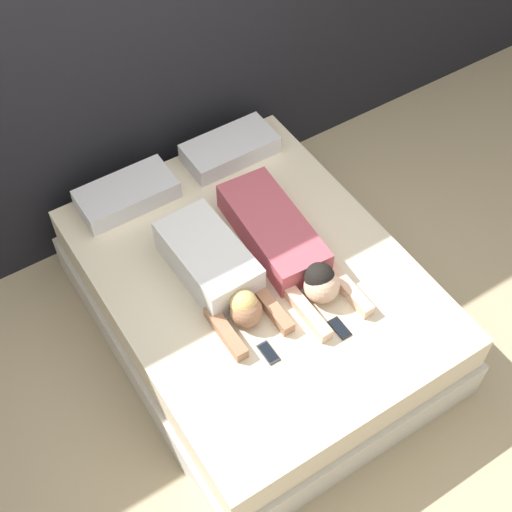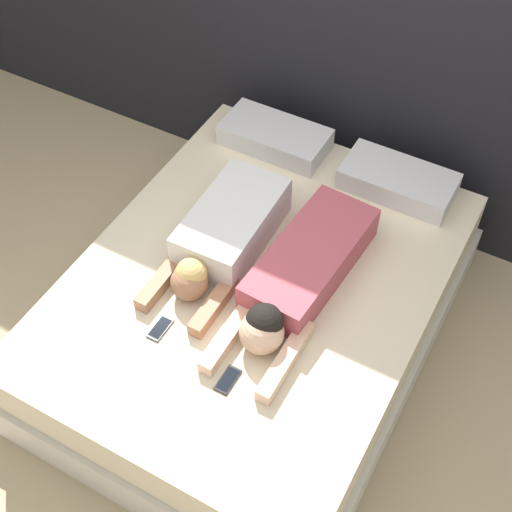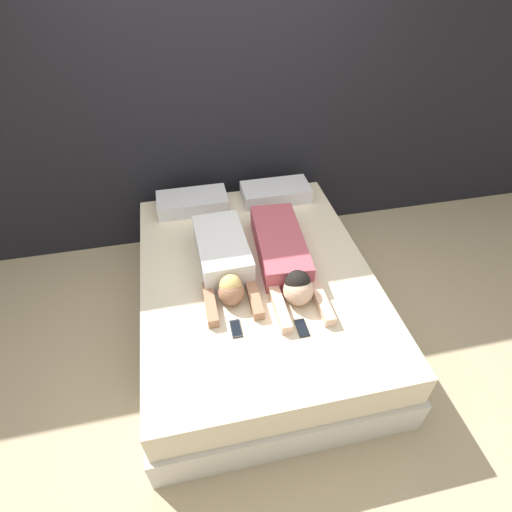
{
  "view_description": "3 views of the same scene",
  "coord_description": "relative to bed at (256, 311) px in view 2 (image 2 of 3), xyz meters",
  "views": [
    {
      "loc": [
        -1.3,
        -2.02,
        3.82
      ],
      "look_at": [
        0.0,
        0.0,
        0.71
      ],
      "focal_mm": 50.0,
      "sensor_mm": 36.0,
      "label": 1
    },
    {
      "loc": [
        1.04,
        -1.87,
        3.24
      ],
      "look_at": [
        0.0,
        0.0,
        0.71
      ],
      "focal_mm": 50.0,
      "sensor_mm": 36.0,
      "label": 2
    },
    {
      "loc": [
        -0.43,
        -2.01,
        2.57
      ],
      "look_at": [
        0.0,
        0.0,
        0.71
      ],
      "focal_mm": 28.0,
      "sensor_mm": 36.0,
      "label": 3
    }
  ],
  "objects": [
    {
      "name": "ground_plane",
      "position": [
        0.0,
        0.0,
        -0.28
      ],
      "size": [
        12.0,
        12.0,
        0.0
      ],
      "primitive_type": "plane",
      "color": "tan"
    },
    {
      "name": "wall_back",
      "position": [
        0.0,
        1.24,
        1.02
      ],
      "size": [
        12.0,
        0.06,
        2.6
      ],
      "color": "black",
      "rests_on": "ground_plane"
    },
    {
      "name": "bed",
      "position": [
        0.0,
        0.0,
        0.0
      ],
      "size": [
        1.7,
        2.19,
        0.56
      ],
      "color": "beige",
      "rests_on": "ground_plane"
    },
    {
      "name": "pillow_head_left",
      "position": [
        -0.37,
        0.88,
        0.35
      ],
      "size": [
        0.59,
        0.3,
        0.12
      ],
      "color": "silver",
      "rests_on": "bed"
    },
    {
      "name": "pillow_head_right",
      "position": [
        0.37,
        0.88,
        0.35
      ],
      "size": [
        0.59,
        0.3,
        0.12
      ],
      "color": "silver",
      "rests_on": "bed"
    },
    {
      "name": "person_left",
      "position": [
        -0.22,
        0.07,
        0.39
      ],
      "size": [
        0.36,
        0.92,
        0.22
      ],
      "color": "silver",
      "rests_on": "bed"
    },
    {
      "name": "person_right",
      "position": [
        0.21,
        0.02,
        0.38
      ],
      "size": [
        0.38,
        1.14,
        0.23
      ],
      "color": "#B24C59",
      "rests_on": "bed"
    },
    {
      "name": "cell_phone_left",
      "position": [
        -0.23,
        -0.48,
        0.29
      ],
      "size": [
        0.06,
        0.14,
        0.01
      ],
      "color": "#2D2D33",
      "rests_on": "bed"
    },
    {
      "name": "cell_phone_right",
      "position": [
        0.17,
        -0.56,
        0.29
      ],
      "size": [
        0.06,
        0.14,
        0.01
      ],
      "color": "black",
      "rests_on": "bed"
    }
  ]
}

